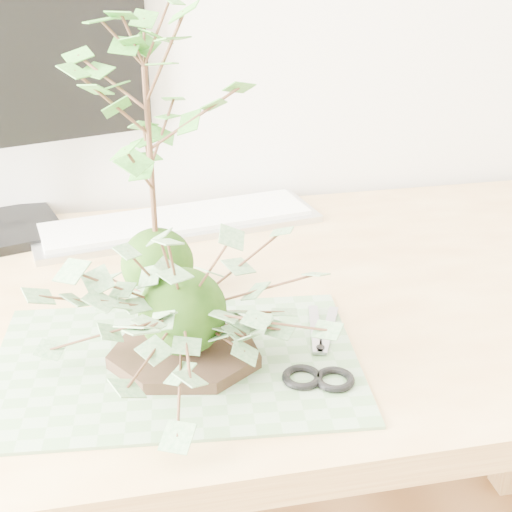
% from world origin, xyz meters
% --- Properties ---
extents(desk, '(1.60, 0.70, 0.74)m').
position_xyz_m(desk, '(-0.06, 1.23, 0.65)').
color(desk, '#DDBE80').
rests_on(desk, ground_plane).
extents(cutting_mat, '(0.44, 0.32, 0.00)m').
position_xyz_m(cutting_mat, '(-0.11, 1.08, 0.74)').
color(cutting_mat, '#5B8351').
rests_on(cutting_mat, desk).
extents(stone_dish, '(0.21, 0.21, 0.01)m').
position_xyz_m(stone_dish, '(-0.10, 1.08, 0.75)').
color(stone_dish, black).
rests_on(stone_dish, cutting_mat).
extents(ivy_kokedama, '(0.28, 0.28, 0.20)m').
position_xyz_m(ivy_kokedama, '(-0.10, 1.08, 0.86)').
color(ivy_kokedama, black).
rests_on(ivy_kokedama, stone_dish).
extents(maple_kokedama, '(0.24, 0.24, 0.40)m').
position_xyz_m(maple_kokedama, '(-0.11, 1.25, 1.02)').
color(maple_kokedama, black).
rests_on(maple_kokedama, desk).
extents(keyboard, '(0.49, 0.22, 0.02)m').
position_xyz_m(keyboard, '(-0.06, 1.48, 0.75)').
color(keyboard, '#B3B3B3').
rests_on(keyboard, desk).
extents(scissors, '(0.09, 0.19, 0.01)m').
position_xyz_m(scissors, '(0.06, 1.03, 0.75)').
color(scissors, gray).
rests_on(scissors, cutting_mat).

